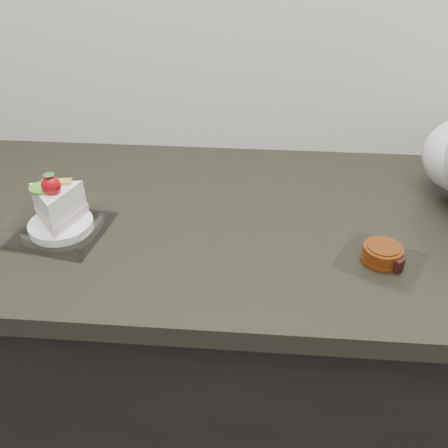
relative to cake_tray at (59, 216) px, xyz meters
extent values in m
cube|color=black|center=(0.38, 0.08, -0.51)|extent=(2.00, 0.60, 0.86)
cube|color=black|center=(0.38, 0.08, -0.06)|extent=(2.04, 0.64, 0.04)
cube|color=white|center=(0.00, 0.00, -0.03)|extent=(0.19, 0.19, 0.00)
cylinder|color=white|center=(0.00, 0.00, -0.02)|extent=(0.12, 0.12, 0.02)
ellipsoid|color=red|center=(0.00, -0.01, 0.07)|extent=(0.04, 0.03, 0.04)
cone|color=#2D7223|center=(0.00, -0.01, 0.09)|extent=(0.02, 0.02, 0.01)
cylinder|color=#5BAC32|center=(-0.02, 0.00, 0.06)|extent=(0.04, 0.04, 0.01)
cube|color=gold|center=(0.00, 0.02, 0.06)|extent=(0.06, 0.03, 0.01)
cube|color=white|center=(0.60, -0.04, -0.03)|extent=(0.18, 0.18, 0.00)
cylinder|color=#65300C|center=(0.60, -0.04, -0.02)|extent=(0.09, 0.09, 0.03)
cylinder|color=#65300C|center=(0.60, -0.04, -0.03)|extent=(0.09, 0.09, 0.01)
cylinder|color=#65300C|center=(0.60, -0.04, 0.00)|extent=(0.07, 0.07, 0.00)
cube|color=black|center=(0.62, -0.07, -0.02)|extent=(0.03, 0.03, 0.03)
camera|label=1|loc=(0.38, -0.76, 0.52)|focal=40.00mm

